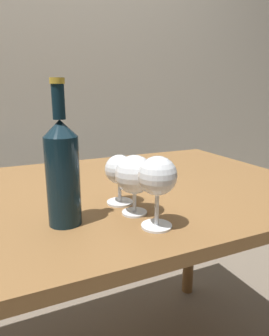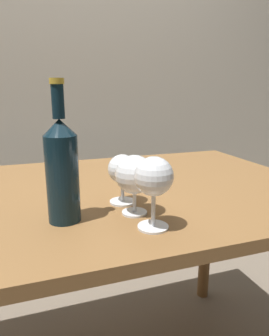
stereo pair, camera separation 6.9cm
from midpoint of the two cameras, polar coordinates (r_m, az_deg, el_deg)
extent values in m
cube|color=beige|center=(1.96, -14.58, 21.35)|extent=(5.00, 0.08, 2.60)
cube|color=brown|center=(0.90, -6.52, -5.16)|extent=(1.41, 0.82, 0.03)
cylinder|color=brown|center=(1.59, 14.70, -11.50)|extent=(0.06, 0.06, 0.73)
cylinder|color=white|center=(0.66, 6.60, -11.06)|extent=(0.07, 0.07, 0.00)
cylinder|color=white|center=(0.64, 6.71, -7.50)|extent=(0.01, 0.01, 0.08)
sphere|color=white|center=(0.62, 6.89, -1.61)|extent=(0.08, 0.08, 0.08)
ellipsoid|color=maroon|center=(0.62, 6.89, -1.75)|extent=(0.07, 0.07, 0.03)
cylinder|color=white|center=(0.72, 2.75, -8.46)|extent=(0.06, 0.06, 0.00)
cylinder|color=white|center=(0.71, 2.79, -5.97)|extent=(0.01, 0.01, 0.06)
sphere|color=white|center=(0.69, 2.85, -1.26)|extent=(0.09, 0.09, 0.09)
ellipsoid|color=beige|center=(0.69, 2.85, -1.31)|extent=(0.08, 0.08, 0.04)
cylinder|color=white|center=(0.79, 0.25, -6.43)|extent=(0.07, 0.07, 0.00)
cylinder|color=white|center=(0.78, 0.25, -4.13)|extent=(0.01, 0.01, 0.06)
sphere|color=white|center=(0.76, 0.26, -0.20)|extent=(0.07, 0.07, 0.07)
ellipsoid|color=maroon|center=(0.76, 0.26, -0.07)|extent=(0.07, 0.07, 0.04)
cylinder|color=#0F232D|center=(0.67, -10.60, -2.17)|extent=(0.07, 0.07, 0.19)
cone|color=#0F232D|center=(0.64, -11.07, 7.59)|extent=(0.07, 0.07, 0.03)
cylinder|color=#0F232D|center=(0.64, -11.30, 12.22)|extent=(0.03, 0.03, 0.07)
cylinder|color=gold|center=(0.64, -11.48, 15.86)|extent=(0.03, 0.03, 0.01)
camera|label=1|loc=(0.03, -87.14, 0.73)|focal=32.17mm
camera|label=2|loc=(0.03, 92.86, -0.73)|focal=32.17mm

